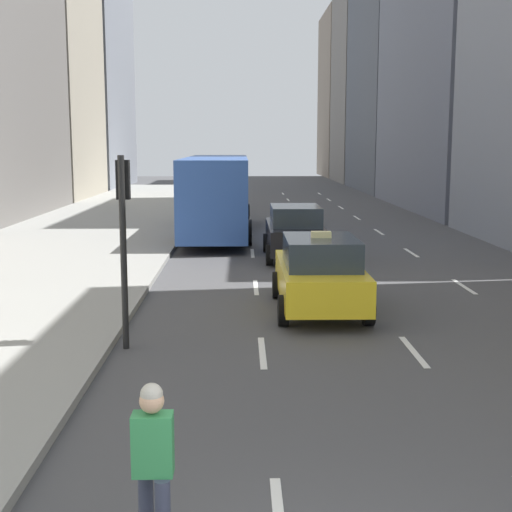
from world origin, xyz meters
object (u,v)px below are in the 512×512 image
Objects in this scene: city_bus at (217,192)px; skateboarder at (153,468)px; traffic_light_pole at (123,220)px; taxi_second at (320,273)px; sedan_black_near at (295,232)px.

city_bus reaches higher than skateboarder.
taxi_second is at bearing 35.70° from traffic_light_pole.
city_bus reaches higher than taxi_second.
city_bus is 6.65× the size of skateboarder.
city_bus is (-2.81, 6.28, 0.88)m from sedan_black_near.
traffic_light_pole is at bearing -144.30° from taxi_second.
skateboarder is at bearing -104.42° from taxi_second.
sedan_black_near is at bearing 90.00° from taxi_second.
city_bus is 3.22× the size of traffic_light_pole.
skateboarder is at bearing -98.30° from sedan_black_near.
traffic_light_pole is (-3.95, -2.84, 1.53)m from taxi_second.
sedan_black_near is (-0.00, 7.59, 0.02)m from taxi_second.
skateboarder is (-2.56, -9.96, 0.08)m from taxi_second.
sedan_black_near is 0.39× the size of city_bus.
traffic_light_pole is (-3.95, -10.43, 1.51)m from sedan_black_near.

